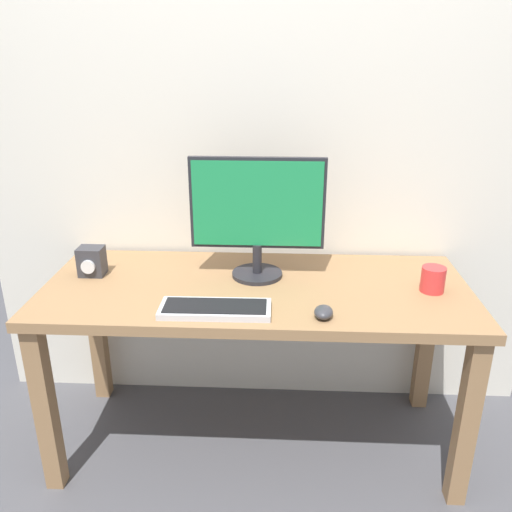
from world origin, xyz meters
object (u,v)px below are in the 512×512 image
(desk, at_px, (256,308))
(monitor, at_px, (257,212))
(audio_controller, at_px, (92,261))
(mouse, at_px, (324,312))
(keyboard_primary, at_px, (215,309))
(coffee_mug, at_px, (433,279))

(desk, relative_size, monitor, 3.15)
(desk, relative_size, audio_controller, 14.02)
(monitor, height_order, mouse, monitor)
(monitor, bearing_deg, mouse, -55.14)
(desk, height_order, monitor, monitor)
(keyboard_primary, relative_size, mouse, 4.51)
(desk, relative_size, mouse, 19.12)
(audio_controller, bearing_deg, mouse, -19.32)
(monitor, xyz_separation_m, keyboard_primary, (-0.13, -0.33, -0.25))
(keyboard_primary, bearing_deg, monitor, 68.48)
(keyboard_primary, height_order, audio_controller, audio_controller)
(monitor, relative_size, keyboard_primary, 1.35)
(audio_controller, bearing_deg, keyboard_primary, -29.19)
(mouse, relative_size, audio_controller, 0.73)
(monitor, distance_m, coffee_mug, 0.70)
(monitor, bearing_deg, coffee_mug, -10.02)
(monitor, bearing_deg, desk, -89.86)
(monitor, relative_size, audio_controller, 4.46)
(desk, xyz_separation_m, coffee_mug, (0.66, -0.02, 0.15))
(desk, distance_m, coffee_mug, 0.67)
(monitor, xyz_separation_m, audio_controller, (-0.66, -0.03, -0.20))
(monitor, relative_size, mouse, 6.08)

